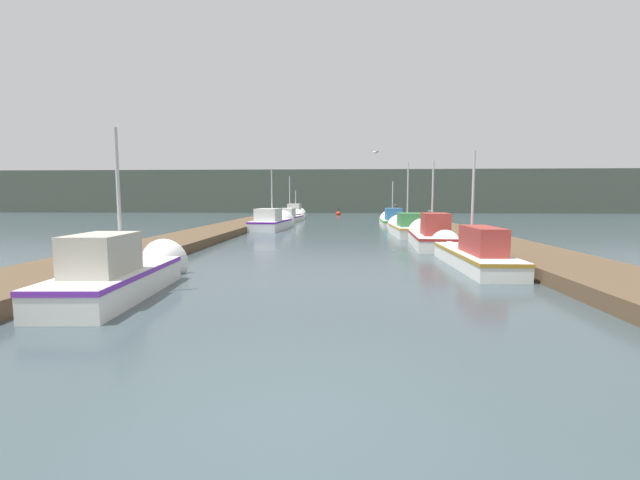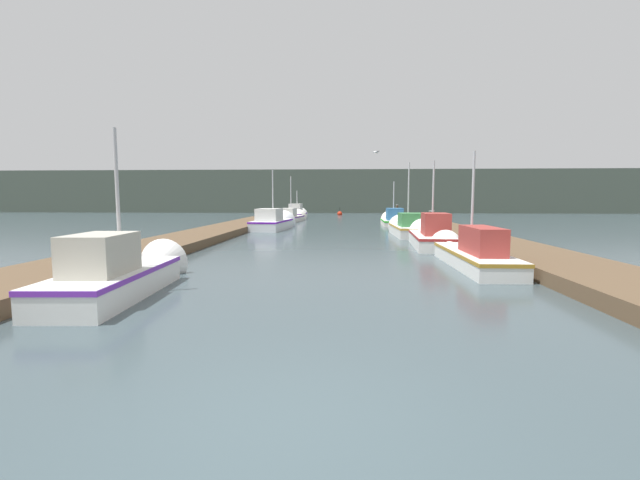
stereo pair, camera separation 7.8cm
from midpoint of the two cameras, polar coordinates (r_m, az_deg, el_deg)
ground_plane at (r=4.37m, az=-4.45°, el=-23.91°), size 200.00×200.00×0.00m
dock_left at (r=21.17m, az=-16.92°, el=0.13°), size 2.78×40.00×0.37m
dock_right at (r=20.83m, az=20.94°, el=-0.09°), size 2.78×40.00×0.37m
distant_shore_ridge at (r=66.49m, az=2.96°, el=6.41°), size 120.00×16.00×5.93m
fishing_boat_0 at (r=10.69m, az=-24.49°, el=-3.96°), size 1.72×5.16×4.04m
fishing_boat_1 at (r=14.64m, az=19.32°, el=-1.51°), size 1.39×6.34×3.96m
fishing_boat_2 at (r=19.89m, az=14.71°, el=0.57°), size 2.03×5.86×4.27m
fishing_boat_3 at (r=25.08m, az=11.62°, el=1.63°), size 1.73×5.84×4.60m
fishing_boat_4 at (r=29.41m, az=-5.99°, el=2.40°), size 2.32×6.18×4.49m
fishing_boat_5 at (r=34.07m, az=9.76°, el=2.66°), size 1.85×5.56×3.97m
fishing_boat_6 at (r=38.89m, az=-3.66°, el=3.06°), size 2.20×6.34×4.53m
fishing_boat_7 at (r=43.91m, az=-3.00°, el=3.52°), size 1.69×6.14×3.28m
mooring_piling_0 at (r=42.65m, az=10.29°, el=3.70°), size 0.25×0.25×1.43m
mooring_piling_1 at (r=28.16m, az=13.83°, el=2.17°), size 0.36×0.36×0.97m
mooring_piling_2 at (r=25.93m, az=14.72°, el=2.29°), size 0.32×0.32×1.37m
channel_buoy at (r=51.88m, az=2.70°, el=3.52°), size 0.61×0.61×1.11m
seagull_lead at (r=21.56m, az=7.54°, el=11.51°), size 0.39×0.53×0.12m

